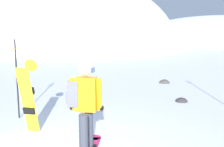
% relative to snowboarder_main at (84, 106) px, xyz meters
% --- Properties ---
extents(ridge_peak_main, '(28.38, 25.54, 17.81)m').
position_rel_snowboarder_main_xyz_m(ridge_peak_main, '(-11.55, 27.96, -0.92)').
color(ridge_peak_main, white).
rests_on(ridge_peak_main, ground).
extents(ridge_peak_far, '(31.34, 28.21, 9.15)m').
position_rel_snowboarder_main_xyz_m(ridge_peak_far, '(9.88, 43.00, -0.92)').
color(ridge_peak_far, white).
rests_on(ridge_peak_far, ground).
extents(snowboarder_main, '(0.64, 1.83, 1.71)m').
position_rel_snowboarder_main_xyz_m(snowboarder_main, '(0.00, 0.00, 0.00)').
color(snowboarder_main, '#D11E5B').
rests_on(snowboarder_main, ground).
extents(spare_snowboard, '(0.28, 0.44, 1.61)m').
position_rel_snowboarder_main_xyz_m(spare_snowboard, '(-1.47, 0.75, -0.10)').
color(spare_snowboard, yellow).
rests_on(spare_snowboard, ground).
extents(piste_marker_far, '(0.20, 0.20, 2.04)m').
position_rel_snowboarder_main_xyz_m(piste_marker_far, '(-2.27, 1.64, 0.24)').
color(piste_marker_far, black).
rests_on(piste_marker_far, ground).
extents(rock_dark, '(0.44, 0.38, 0.31)m').
position_rel_snowboarder_main_xyz_m(rock_dark, '(1.32, 6.93, -0.92)').
color(rock_dark, '#4C4742').
rests_on(rock_dark, ground).
extents(rock_mid, '(0.38, 0.32, 0.26)m').
position_rel_snowboarder_main_xyz_m(rock_mid, '(1.87, 4.06, -0.92)').
color(rock_mid, '#383333').
rests_on(rock_mid, ground).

